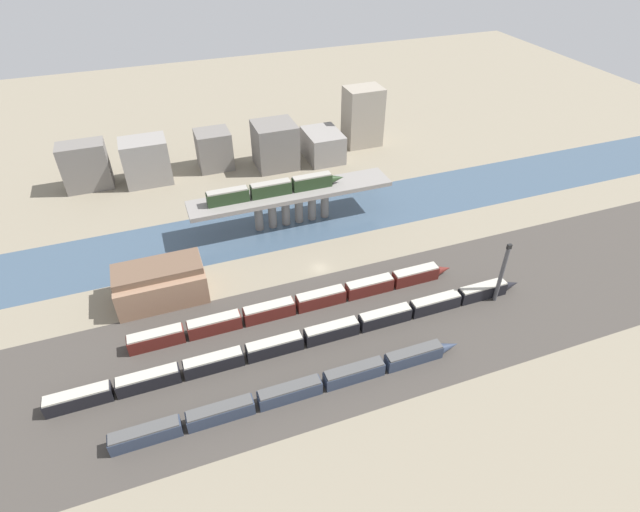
# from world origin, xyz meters

# --- Properties ---
(ground_plane) EXTENTS (400.00, 400.00, 0.00)m
(ground_plane) POSITION_xyz_m (0.00, 0.00, 0.00)
(ground_plane) COLOR gray
(railbed_yard) EXTENTS (280.00, 42.00, 0.01)m
(railbed_yard) POSITION_xyz_m (0.00, -24.00, 0.00)
(railbed_yard) COLOR #423D38
(railbed_yard) RESTS_ON ground
(river_water) EXTENTS (320.00, 24.33, 0.01)m
(river_water) POSITION_xyz_m (0.00, 23.35, 0.00)
(river_water) COLOR #3D5166
(river_water) RESTS_ON ground
(bridge) EXTENTS (59.03, 9.91, 10.54)m
(bridge) POSITION_xyz_m (0.00, 23.35, 8.32)
(bridge) COLOR gray
(bridge) RESTS_ON ground
(train_on_bridge) EXTENTS (39.93, 2.80, 3.96)m
(train_on_bridge) POSITION_xyz_m (-4.72, 23.35, 12.48)
(train_on_bridge) COLOR #23381E
(train_on_bridge) RESTS_ON bridge
(train_yard_near) EXTENTS (71.74, 2.74, 3.49)m
(train_yard_near) POSITION_xyz_m (-17.98, -36.61, 1.71)
(train_yard_near) COLOR #2D384C
(train_yard_near) RESTS_ON ground
(train_yard_mid) EXTENTS (108.34, 2.80, 3.67)m
(train_yard_mid) POSITION_xyz_m (-11.09, -24.18, 1.80)
(train_yard_mid) COLOR black
(train_yard_mid) RESTS_ON ground
(train_yard_far) EXTENTS (79.80, 2.96, 3.83)m
(train_yard_far) POSITION_xyz_m (-9.47, -13.28, 1.88)
(train_yard_far) COLOR #5B1E19
(train_yard_far) RESTS_ON ground
(warehouse_building) EXTENTS (20.95, 12.79, 9.38)m
(warehouse_building) POSITION_xyz_m (-39.75, 2.75, 4.46)
(warehouse_building) COLOR #937056
(warehouse_building) RESTS_ON ground
(signal_tower) EXTENTS (1.00, 0.97, 16.56)m
(signal_tower) POSITION_xyz_m (35.77, -26.17, 8.14)
(signal_tower) COLOR #4C4C51
(signal_tower) RESTS_ON ground
(city_block_far_left) EXTENTS (14.41, 8.36, 15.42)m
(city_block_far_left) POSITION_xyz_m (-56.26, 66.48, 7.71)
(city_block_far_left) COLOR slate
(city_block_far_left) RESTS_ON ground
(city_block_left) EXTENTS (14.67, 10.75, 14.89)m
(city_block_left) POSITION_xyz_m (-37.55, 64.02, 7.44)
(city_block_left) COLOR gray
(city_block_left) RESTS_ON ground
(city_block_center) EXTENTS (11.54, 10.52, 13.25)m
(city_block_center) POSITION_xyz_m (-14.70, 66.81, 6.62)
(city_block_center) COLOR slate
(city_block_center) RESTS_ON ground
(city_block_right) EXTENTS (14.03, 13.37, 15.60)m
(city_block_right) POSITION_xyz_m (5.61, 60.56, 7.80)
(city_block_right) COLOR slate
(city_block_right) RESTS_ON ground
(city_block_far_right) EXTENTS (12.18, 15.91, 10.11)m
(city_block_far_right) POSITION_xyz_m (23.25, 60.32, 5.05)
(city_block_far_right) COLOR gray
(city_block_far_right) RESTS_ON ground
(city_block_tall) EXTENTS (13.40, 10.10, 21.62)m
(city_block_tall) POSITION_xyz_m (41.59, 67.02, 10.81)
(city_block_tall) COLOR gray
(city_block_tall) RESTS_ON ground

